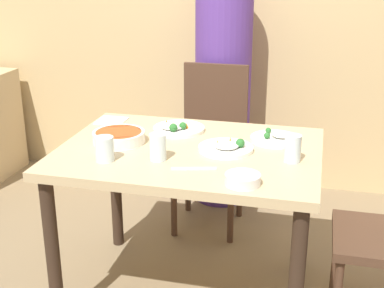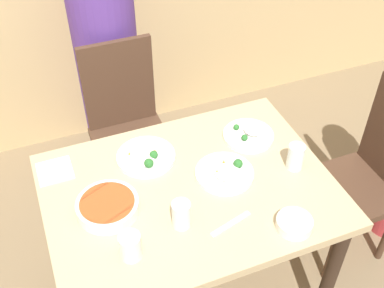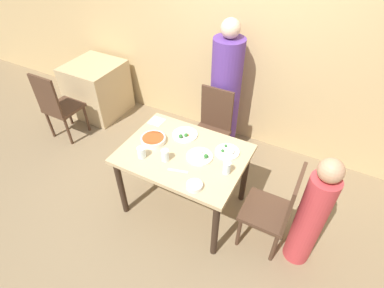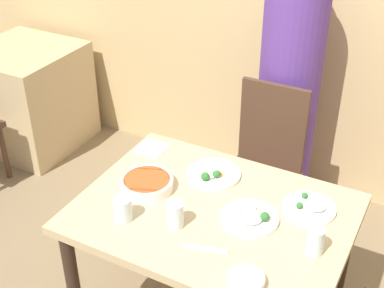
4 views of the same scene
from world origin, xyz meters
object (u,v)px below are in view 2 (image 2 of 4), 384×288
Objects in this scene: bowl_curry at (108,207)px; plate_rice_adult at (249,135)px; chair_child_spot at (367,174)px; person_adult at (107,54)px; chair_adult_spot at (128,125)px; glass_water_tall at (296,157)px.

plate_rice_adult is at bearing 15.56° from bowl_curry.
chair_child_spot reaches higher than plate_rice_adult.
chair_child_spot is at bearing -49.10° from person_adult.
person_adult is at bearing 114.48° from plate_rice_adult.
person_adult is at bearing 76.37° from bowl_curry.
chair_adult_spot is 1.01m from glass_water_tall.
bowl_curry is (-0.27, -0.77, 0.28)m from chair_adult_spot.
bowl_curry is (-1.24, 0.02, 0.28)m from chair_child_spot.
plate_rice_adult is (0.69, 0.19, -0.01)m from bowl_curry.
plate_rice_adult is at bearing 110.58° from glass_water_tall.
chair_child_spot is at bearing -0.70° from bowl_curry.
person_adult is 14.30× the size of glass_water_tall.
person_adult reaches higher than bowl_curry.
bowl_curry is at bearing -90.70° from chair_child_spot.
person_adult is (-0.00, 0.34, 0.25)m from chair_adult_spot.
glass_water_tall is at bearing -66.30° from person_adult.
chair_child_spot reaches higher than bowl_curry.
glass_water_tall is (0.51, -0.81, 0.31)m from chair_adult_spot.
person_adult reaches higher than chair_child_spot.
chair_adult_spot is at bearing 70.72° from bowl_curry.
glass_water_tall is at bearing -86.11° from chair_child_spot.
chair_child_spot reaches higher than glass_water_tall.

